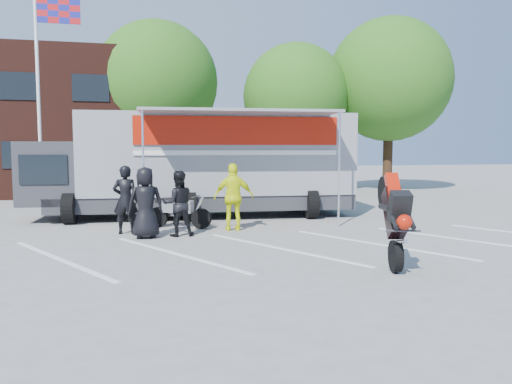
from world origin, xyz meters
name	(u,v)px	position (x,y,z in m)	size (l,w,h in m)	color
ground	(286,259)	(0.00, 0.00, 0.00)	(100.00, 100.00, 0.00)	gray
parking_bay_lines	(274,249)	(0.00, 1.00, 0.01)	(18.00, 5.00, 0.01)	white
flagpole	(45,73)	(-6.24, 10.00, 5.05)	(1.61, 0.12, 8.00)	white
tree_left	(157,83)	(-2.00, 16.00, 5.57)	(6.12, 6.12, 8.64)	#382314
tree_mid	(296,97)	(5.00, 15.00, 4.94)	(5.44, 5.44, 7.68)	#382314
tree_right	(389,80)	(10.00, 14.50, 5.88)	(6.46, 6.46, 9.12)	#382314
transporter_truck	(204,217)	(-0.85, 6.80, 0.00)	(10.81, 5.21, 3.44)	gray
parked_motorcycle	(180,228)	(-1.85, 4.60, 0.00)	(0.66, 1.98, 1.04)	#BABABF
stunt_bike_rider	(386,265)	(1.78, -0.98, 0.00)	(0.79, 1.68, 1.97)	black
spectator_leather_a	(146,203)	(-2.82, 3.13, 0.92)	(0.90, 0.58, 1.83)	black
spectator_leather_b	(126,200)	(-3.33, 3.90, 0.93)	(0.68, 0.44, 1.85)	black
spectator_leather_c	(178,204)	(-1.98, 3.25, 0.86)	(0.83, 0.65, 1.72)	black
spectator_hivis	(234,197)	(-0.40, 3.79, 0.94)	(1.11, 0.46, 1.89)	#F0FF0D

